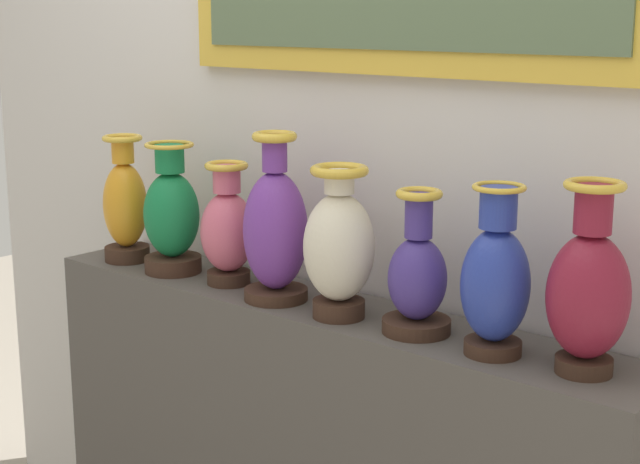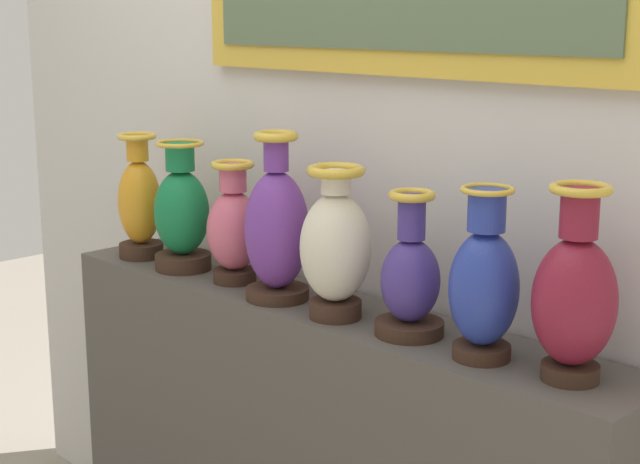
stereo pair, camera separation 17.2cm
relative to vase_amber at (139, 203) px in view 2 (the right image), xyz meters
name	(u,v)px [view 2 (the right image)]	position (x,y,z in m)	size (l,w,h in m)	color
back_wall	(377,140)	(0.71, 0.24, 0.23)	(3.28, 0.14, 2.74)	silver
vase_amber	(139,203)	(0.00, 0.00, 0.00)	(0.13, 0.13, 0.36)	#382319
vase_emerald	(182,214)	(0.20, 0.00, 0.00)	(0.16, 0.16, 0.36)	#382319
vase_rose	(234,228)	(0.40, 0.02, -0.01)	(0.14, 0.14, 0.33)	#382319
vase_violet	(277,230)	(0.60, -0.01, 0.02)	(0.16, 0.16, 0.42)	#382319
vase_ivory	(336,246)	(0.81, -0.01, 0.01)	(0.17, 0.17, 0.36)	#382319
vase_indigo	(410,280)	(1.01, 0.01, -0.03)	(0.16, 0.16, 0.33)	#382319
vase_cobalt	(484,284)	(1.22, 0.00, 0.00)	(0.15, 0.15, 0.36)	#382319
vase_burgundy	(575,296)	(1.41, 0.03, 0.01)	(0.16, 0.16, 0.39)	#382319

